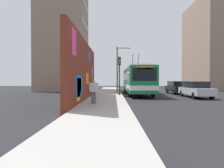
% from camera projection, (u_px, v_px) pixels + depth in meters
% --- Properties ---
extents(ground_plane, '(80.00, 80.00, 0.00)m').
position_uv_depth(ground_plane, '(123.00, 97.00, 20.68)').
color(ground_plane, '#232326').
extents(sidewalk_slab, '(48.00, 3.20, 0.15)m').
position_uv_depth(sidewalk_slab, '(107.00, 96.00, 20.69)').
color(sidewalk_slab, '#ADA8A0').
rests_on(sidewalk_slab, ground_plane).
extents(graffiti_wall, '(13.58, 0.32, 4.87)m').
position_uv_depth(graffiti_wall, '(84.00, 71.00, 16.43)').
color(graffiti_wall, maroon).
rests_on(graffiti_wall, ground_plane).
extents(building_far_left, '(9.07, 7.07, 20.62)m').
position_uv_depth(building_far_left, '(64.00, 28.00, 33.12)').
color(building_far_left, gray).
rests_on(building_far_left, ground_plane).
extents(building_far_right, '(12.78, 6.55, 16.02)m').
position_uv_depth(building_far_right, '(211.00, 46.00, 37.06)').
color(building_far_right, gray).
rests_on(building_far_right, ground_plane).
extents(city_bus, '(11.91, 2.62, 4.96)m').
position_uv_depth(city_bus, '(137.00, 80.00, 23.82)').
color(city_bus, '#19723F').
rests_on(city_bus, ground_plane).
extents(parked_car_silver, '(4.90, 1.78, 1.58)m').
position_uv_depth(parked_car_silver, '(195.00, 89.00, 19.55)').
color(parked_car_silver, '#B7B7BC').
rests_on(parked_car_silver, ground_plane).
extents(parked_car_black, '(4.70, 1.92, 1.58)m').
position_uv_depth(parked_car_black, '(177.00, 87.00, 25.14)').
color(parked_car_black, black).
rests_on(parked_car_black, ground_plane).
extents(pedestrian_near_wall, '(0.22, 0.72, 1.59)m').
position_uv_depth(pedestrian_near_wall, '(93.00, 90.00, 13.33)').
color(pedestrian_near_wall, '#595960').
rests_on(pedestrian_near_wall, sidewalk_slab).
extents(traffic_light, '(0.49, 0.28, 3.96)m').
position_uv_depth(traffic_light, '(119.00, 69.00, 20.62)').
color(traffic_light, '#2D382D').
rests_on(traffic_light, sidewalk_slab).
extents(street_lamp, '(0.44, 1.95, 6.19)m').
position_uv_depth(street_lamp, '(119.00, 66.00, 28.17)').
color(street_lamp, '#4C4C51').
rests_on(street_lamp, sidewalk_slab).
extents(curbside_puddle, '(1.90, 1.90, 0.00)m').
position_uv_depth(curbside_puddle, '(128.00, 96.00, 21.12)').
color(curbside_puddle, black).
rests_on(curbside_puddle, ground_plane).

